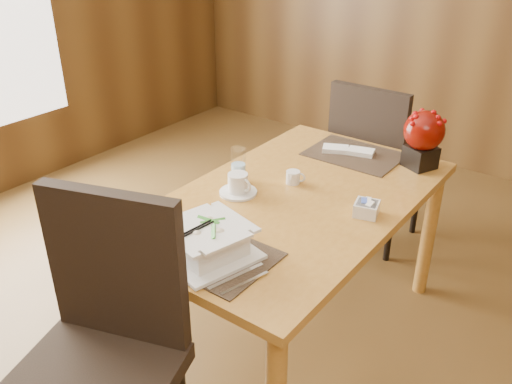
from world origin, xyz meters
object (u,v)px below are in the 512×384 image
Objects in this scene: berry_decor at (423,136)px; far_chair at (373,158)px; soup_setting at (207,242)px; near_chair at (101,340)px; dining_table at (294,216)px; sugar_caddy at (367,209)px; water_glass at (238,165)px; creamer_jug at (293,177)px; bread_plate at (127,228)px; coffee_cup at (238,185)px.

berry_decor is 0.62m from far_chair.
near_chair reaches higher than soup_setting.
dining_table is 16.14× the size of sugar_caddy.
water_glass is 2.01× the size of creamer_jug.
creamer_jug is (-0.08, 0.10, 0.13)m from dining_table.
dining_table is 0.72m from bread_plate.
coffee_cup is 0.16× the size of far_chair.
berry_decor is 1.40m from bread_plate.
sugar_caddy is (0.53, 0.16, -0.01)m from coffee_cup.
creamer_jug is at bearing 126.17° from dining_table.
soup_setting is 0.49m from coffee_cup.
bread_plate is at bearing -108.11° from coffee_cup.
soup_setting is at bearing 93.09° from far_chair.
soup_setting is 0.67m from creamer_jug.
far_chair is at bearing 70.55° from near_chair.
berry_decor is (0.59, 0.64, 0.08)m from water_glass.
dining_table is 5.36× the size of berry_decor.
creamer_jug is 0.88m from far_chair.
far_chair is at bearing 107.40° from soup_setting.
soup_setting is 0.47m from near_chair.
coffee_cup is 1.10× the size of bread_plate.
creamer_jug is 1.10m from near_chair.
berry_decor is at bearing 62.72° from dining_table.
coffee_cup is 0.15× the size of near_chair.
bread_plate is (-0.09, -0.58, -0.08)m from water_glass.
bread_plate is (-0.68, -1.22, -0.15)m from berry_decor.
dining_table is at bearing 6.07° from water_glass.
far_chair is (0.21, 0.99, -0.26)m from water_glass.
sugar_caddy is (0.32, 0.04, 0.12)m from dining_table.
berry_decor is 1.87× the size of bread_plate.
water_glass is 0.88m from berry_decor.
water_glass is (-0.07, 0.09, 0.04)m from coffee_cup.
water_glass is 1.73× the size of sugar_caddy.
creamer_jug is at bearing 90.17° from far_chair.
near_chair is at bearing -82.41° from coffee_cup.
coffee_cup is 1.02× the size of water_glass.
bread_plate is at bearing 79.60° from far_chair.
sugar_caddy is at bearing 76.80° from soup_setting.
coffee_cup is 0.59× the size of berry_decor.
berry_decor is (0.39, 0.51, 0.13)m from creamer_jug.
creamer_jug is (-0.07, 0.66, -0.03)m from soup_setting.
water_glass is 0.59m from bread_plate.
coffee_cup is 1.11m from far_chair.
bread_plate is 0.15× the size of far_chair.
soup_setting is 2.28× the size of water_glass.
near_chair is at bearing -79.00° from water_glass.
far_chair is (0.30, 1.57, -0.18)m from bread_plate.
far_chair is at bearing 78.02° from water_glass.
water_glass is at bearing 132.56° from soup_setting.
soup_setting is at bearing -105.91° from creamer_jug.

